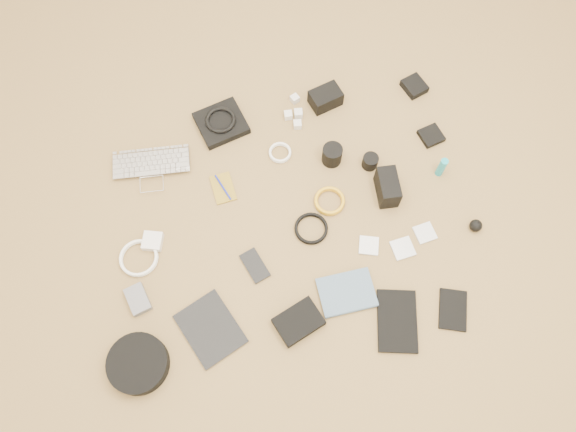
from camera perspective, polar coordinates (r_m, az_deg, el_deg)
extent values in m
cube|color=olive|center=(2.15, 0.00, -0.94)|extent=(4.00, 4.00, 0.04)
imported|color=#B6B6BA|center=(2.27, -13.66, 4.31)|extent=(0.33, 0.25, 0.02)
cube|color=black|center=(2.33, -6.79, 9.35)|extent=(0.22, 0.21, 0.03)
torus|color=black|center=(2.31, -6.86, 9.66)|extent=(0.16, 0.16, 0.02)
cube|color=silver|center=(2.33, 0.02, 10.21)|extent=(0.04, 0.04, 0.03)
cube|color=silver|center=(2.34, 1.06, 10.36)|extent=(0.04, 0.04, 0.03)
cube|color=silver|center=(2.38, 0.69, 11.82)|extent=(0.04, 0.04, 0.03)
cube|color=silver|center=(2.31, 0.97, 9.28)|extent=(0.04, 0.04, 0.03)
cube|color=black|center=(2.36, 3.83, 11.88)|extent=(0.14, 0.11, 0.07)
cube|color=black|center=(2.47, 12.71, 12.74)|extent=(0.11, 0.11, 0.03)
cube|color=olive|center=(2.20, -6.61, 2.84)|extent=(0.09, 0.13, 0.01)
cylinder|color=#141FAA|center=(2.19, -6.63, 2.91)|extent=(0.04, 0.12, 0.01)
torus|color=white|center=(2.25, -0.81, 6.39)|extent=(0.10, 0.10, 0.01)
cylinder|color=black|center=(2.22, 4.50, 6.22)|extent=(0.09, 0.09, 0.08)
cylinder|color=black|center=(2.23, 8.35, 5.50)|extent=(0.06, 0.06, 0.06)
cube|color=black|center=(2.36, 14.33, 7.90)|extent=(0.10, 0.10, 0.02)
cube|color=silver|center=(2.15, -13.59, -2.51)|extent=(0.09, 0.09, 0.03)
torus|color=white|center=(2.15, -14.88, -4.20)|extent=(0.17, 0.17, 0.01)
torus|color=black|center=(2.12, 2.36, -1.33)|extent=(0.13, 0.13, 0.01)
torus|color=gold|center=(2.16, 4.23, 1.46)|extent=(0.12, 0.12, 0.01)
cube|color=black|center=(2.17, 10.08, 2.90)|extent=(0.09, 0.14, 0.10)
cylinder|color=teal|center=(2.25, 15.34, 4.81)|extent=(0.03, 0.03, 0.10)
cube|color=slate|center=(2.10, -15.00, -8.19)|extent=(0.09, 0.12, 0.03)
cube|color=black|center=(2.03, -7.88, -11.28)|extent=(0.25, 0.28, 0.01)
cube|color=black|center=(2.07, -3.39, -5.06)|extent=(0.10, 0.14, 0.01)
cube|color=silver|center=(2.12, 8.20, -3.00)|extent=(0.09, 0.09, 0.01)
cube|color=silver|center=(2.13, 11.58, -3.24)|extent=(0.08, 0.08, 0.01)
cube|color=silver|center=(2.17, 13.73, -1.69)|extent=(0.08, 0.08, 0.01)
sphere|color=black|center=(2.22, 18.54, -0.93)|extent=(0.05, 0.05, 0.05)
cylinder|color=black|center=(2.03, -14.98, -14.30)|extent=(0.22, 0.22, 0.06)
cube|color=black|center=(2.00, 1.08, -10.69)|extent=(0.19, 0.16, 0.04)
imported|color=#465F78|center=(2.03, 6.54, -9.71)|extent=(0.20, 0.15, 0.02)
cube|color=black|center=(2.05, 11.03, -10.42)|extent=(0.19, 0.25, 0.02)
cube|color=black|center=(2.11, 16.40, -9.12)|extent=(0.14, 0.17, 0.01)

